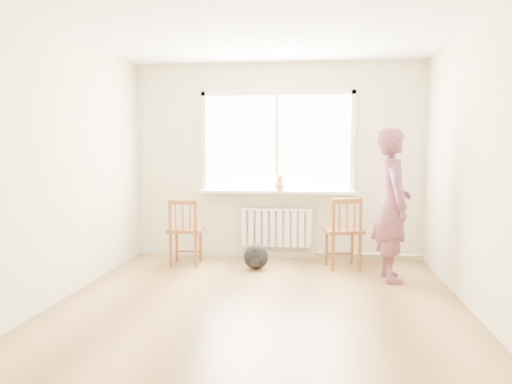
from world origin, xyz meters
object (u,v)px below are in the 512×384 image
(chair_left, at_px, (185,232))
(person, at_px, (392,205))
(chair_right, at_px, (344,233))
(cat, at_px, (280,183))
(backpack, at_px, (256,257))

(chair_left, height_order, person, person)
(chair_right, distance_m, person, 0.82)
(chair_right, distance_m, cat, 1.11)
(chair_left, xyz_separation_m, person, (2.56, -0.40, 0.44))
(person, height_order, backpack, person)
(chair_right, bearing_deg, cat, -37.75)
(backpack, bearing_deg, chair_left, 174.56)
(backpack, bearing_deg, person, -11.01)
(person, relative_size, cat, 4.63)
(chair_left, relative_size, chair_right, 0.95)
(chair_left, relative_size, person, 0.49)
(cat, height_order, backpack, cat)
(chair_left, xyz_separation_m, backpack, (0.94, -0.09, -0.28))
(person, bearing_deg, chair_right, 40.33)
(chair_right, relative_size, person, 0.52)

